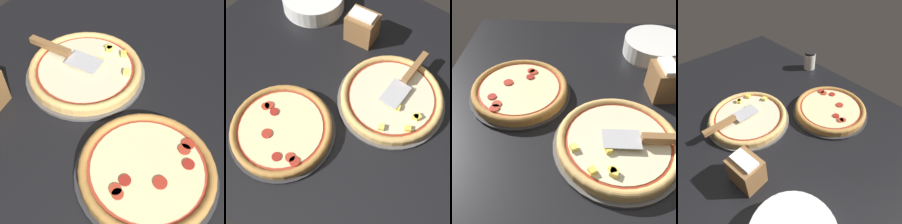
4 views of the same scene
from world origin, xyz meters
TOP-DOWN VIEW (x-y plane):
  - ground_plane at (0.00, 0.00)cm, footprint 151.52×112.60cm
  - pizza_pan_front at (-3.39, -5.66)cm, footprint 37.22×37.22cm
  - pizza_front at (-3.43, -5.64)cm, footprint 34.99×34.99cm
  - pizza_pan_back at (18.17, 26.32)cm, footprint 35.19×35.19cm
  - pizza_back at (18.17, 26.33)cm, footprint 33.08×33.08cm
  - serving_spatula at (-3.91, -16.41)cm, footprint 6.98×25.61cm

SIDE VIEW (x-z plane):
  - ground_plane at x=0.00cm, z-range -3.60..0.00cm
  - pizza_pan_front at x=-3.39cm, z-range 0.00..1.00cm
  - pizza_pan_back at x=18.17cm, z-range 0.00..1.00cm
  - pizza_front at x=-3.43cm, z-range 0.73..4.52cm
  - pizza_back at x=18.17cm, z-range 1.05..4.29cm
  - serving_spatula at x=-3.91cm, z-range 4.61..6.61cm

